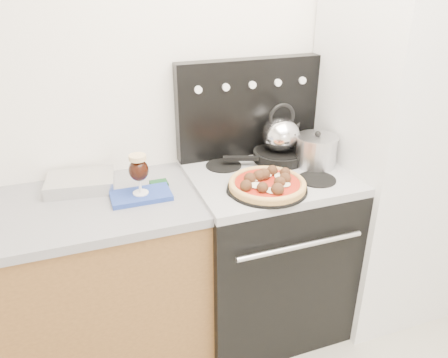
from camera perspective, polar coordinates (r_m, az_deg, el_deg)
name	(u,v)px	position (r m, az deg, el deg)	size (l,w,h in m)	color
room_shell	(382,195)	(1.30, 19.96, -1.99)	(3.52, 3.01, 2.52)	#B2AE9F
base_cabinet	(46,300)	(2.26, -22.25, -14.42)	(1.45, 0.60, 0.86)	brown
countertop	(27,217)	(2.02, -24.37, -4.50)	(1.48, 0.63, 0.04)	gray
stove_body	(265,254)	(2.38, 5.33, -9.69)	(0.76, 0.65, 0.88)	black
cooktop	(268,176)	(2.15, 5.82, 0.34)	(0.76, 0.65, 0.04)	#ADADB2
backguard	(248,108)	(2.29, 3.17, 9.27)	(0.76, 0.08, 0.50)	black
fridge	(391,151)	(2.48, 20.97, 3.49)	(0.64, 0.68, 1.90)	silver
foil_sheet	(81,182)	(2.12, -18.21, -0.41)	(0.30, 0.22, 0.06)	white
oven_mitt	(141,196)	(1.97, -10.79, -2.14)	(0.26, 0.15, 0.02)	#243C99
beer_glass	(139,174)	(1.92, -11.04, 0.61)	(0.09, 0.09, 0.19)	black
pizza_pan	(267,188)	(1.98, 5.65, -1.24)	(0.36, 0.36, 0.01)	black
pizza	(267,182)	(1.96, 5.69, -0.45)	(0.35, 0.35, 0.05)	#D18E45
skillet	(280,155)	(2.29, 7.27, 3.07)	(0.27, 0.27, 0.05)	black
tea_kettle	(281,132)	(2.24, 7.45, 6.14)	(0.19, 0.19, 0.21)	white
stock_pot	(316,152)	(2.23, 11.93, 3.49)	(0.20, 0.20, 0.15)	#B6B6BB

